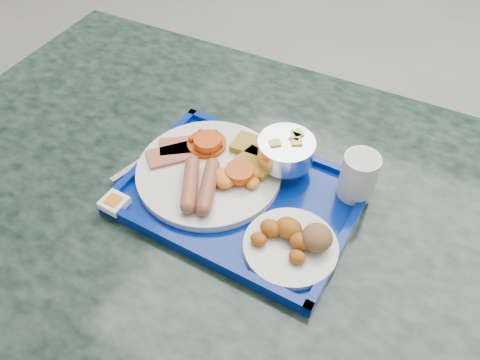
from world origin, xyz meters
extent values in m
plane|color=gray|center=(0.00, 0.00, 0.00)|extent=(6.00, 6.00, 0.00)
cylinder|color=gray|center=(-0.06, -1.20, 0.41)|extent=(0.12, 0.12, 0.75)
cube|color=black|center=(-0.06, -1.20, 0.80)|extent=(1.36, 0.94, 0.04)
cube|color=navy|center=(-0.03, -1.20, 0.83)|extent=(0.41, 0.30, 0.01)
cube|color=navy|center=(-0.03, -1.05, 0.85)|extent=(0.41, 0.02, 0.01)
cube|color=navy|center=(-0.03, -1.34, 0.85)|extent=(0.41, 0.02, 0.01)
cube|color=navy|center=(0.17, -1.20, 0.85)|extent=(0.02, 0.30, 0.01)
cube|color=navy|center=(-0.23, -1.20, 0.85)|extent=(0.02, 0.30, 0.01)
cylinder|color=silver|center=(-0.11, -1.18, 0.85)|extent=(0.27, 0.27, 0.02)
cube|color=#B35747|center=(-0.18, -1.16, 0.86)|extent=(0.10, 0.10, 0.01)
cube|color=#B35747|center=(-0.19, -1.19, 0.86)|extent=(0.10, 0.10, 0.01)
cylinder|color=#B43F07|center=(-0.14, -1.13, 0.86)|extent=(0.08, 0.08, 0.01)
sphere|color=#B43F07|center=(-0.13, -1.15, 0.87)|extent=(0.01, 0.01, 0.01)
sphere|color=#B43F07|center=(-0.16, -1.13, 0.87)|extent=(0.01, 0.01, 0.01)
sphere|color=#B43F07|center=(-0.13, -1.14, 0.87)|extent=(0.01, 0.01, 0.01)
sphere|color=#B43F07|center=(-0.14, -1.10, 0.87)|extent=(0.01, 0.01, 0.01)
sphere|color=#B43F07|center=(-0.17, -1.13, 0.87)|extent=(0.01, 0.01, 0.01)
sphere|color=#B43F07|center=(-0.14, -1.14, 0.87)|extent=(0.01, 0.01, 0.01)
sphere|color=#B43F07|center=(-0.17, -1.14, 0.87)|extent=(0.01, 0.01, 0.01)
sphere|color=#B43F07|center=(-0.17, -1.11, 0.87)|extent=(0.01, 0.01, 0.01)
sphere|color=#B43F07|center=(-0.12, -1.13, 0.87)|extent=(0.01, 0.01, 0.01)
sphere|color=#B43F07|center=(-0.12, -1.12, 0.87)|extent=(0.01, 0.01, 0.01)
sphere|color=#B43F07|center=(-0.12, -1.15, 0.87)|extent=(0.01, 0.01, 0.01)
sphere|color=#B43F07|center=(-0.17, -1.11, 0.87)|extent=(0.01, 0.01, 0.01)
sphere|color=#B43F07|center=(-0.16, -1.13, 0.87)|extent=(0.01, 0.01, 0.01)
sphere|color=#B43F07|center=(-0.16, -1.14, 0.87)|extent=(0.01, 0.01, 0.01)
sphere|color=#B43F07|center=(-0.13, -1.15, 0.87)|extent=(0.01, 0.01, 0.01)
cube|color=#B9892E|center=(-0.06, -1.10, 0.86)|extent=(0.07, 0.06, 0.01)
cube|color=#B9892E|center=(-0.03, -1.13, 0.86)|extent=(0.08, 0.07, 0.01)
cylinder|color=brown|center=(-0.11, -1.24, 0.87)|extent=(0.07, 0.10, 0.03)
cylinder|color=brown|center=(-0.08, -1.23, 0.87)|extent=(0.07, 0.11, 0.03)
ellipsoid|color=orange|center=(-0.02, -1.18, 0.86)|extent=(0.02, 0.02, 0.02)
ellipsoid|color=orange|center=(-0.06, -1.20, 0.87)|extent=(0.04, 0.04, 0.02)
ellipsoid|color=orange|center=(-0.04, -1.18, 0.87)|extent=(0.04, 0.04, 0.02)
ellipsoid|color=orange|center=(-0.06, -1.20, 0.87)|extent=(0.03, 0.03, 0.02)
ellipsoid|color=orange|center=(-0.02, -1.18, 0.86)|extent=(0.02, 0.02, 0.01)
ellipsoid|color=orange|center=(-0.07, -1.19, 0.87)|extent=(0.03, 0.03, 0.02)
ellipsoid|color=orange|center=(-0.03, -1.16, 0.86)|extent=(0.03, 0.03, 0.02)
ellipsoid|color=orange|center=(-0.06, -1.19, 0.86)|extent=(0.02, 0.02, 0.02)
ellipsoid|color=orange|center=(-0.05, -1.16, 0.86)|extent=(0.03, 0.03, 0.02)
cylinder|color=#BC3305|center=(-0.14, -1.14, 0.87)|extent=(0.05, 0.05, 0.02)
cylinder|color=#BC3305|center=(-0.05, -1.18, 0.87)|extent=(0.05, 0.05, 0.02)
cylinder|color=silver|center=(0.10, -1.26, 0.85)|extent=(0.16, 0.16, 0.01)
ellipsoid|color=#9C4F12|center=(0.12, -1.28, 0.86)|extent=(0.03, 0.02, 0.02)
ellipsoid|color=#9C4F12|center=(0.11, -1.25, 0.86)|extent=(0.04, 0.03, 0.03)
ellipsoid|color=#9C4F12|center=(0.08, -1.24, 0.87)|extent=(0.05, 0.04, 0.03)
ellipsoid|color=#9C4F12|center=(0.06, -1.25, 0.86)|extent=(0.04, 0.03, 0.03)
ellipsoid|color=#9C4F12|center=(0.05, -1.28, 0.86)|extent=(0.03, 0.02, 0.02)
ellipsoid|color=brown|center=(0.13, -1.24, 0.87)|extent=(0.05, 0.05, 0.04)
cylinder|color=silver|center=(0.01, -1.10, 0.84)|extent=(0.07, 0.07, 0.01)
cylinder|color=silver|center=(0.01, -1.10, 0.86)|extent=(0.02, 0.02, 0.02)
cylinder|color=silver|center=(0.01, -1.10, 0.89)|extent=(0.11, 0.11, 0.04)
cube|color=#F9EC5E|center=(0.02, -1.08, 0.91)|extent=(0.02, 0.02, 0.02)
cube|color=#F9EC5E|center=(-0.01, -1.11, 0.91)|extent=(0.03, 0.03, 0.02)
cube|color=#F9EC5E|center=(0.03, -1.09, 0.91)|extent=(0.03, 0.03, 0.02)
cube|color=#F9EC5E|center=(0.02, -1.07, 0.91)|extent=(0.03, 0.03, 0.02)
cylinder|color=silver|center=(0.15, -1.09, 0.88)|extent=(0.06, 0.06, 0.09)
cylinder|color=#FF5C0E|center=(0.15, -1.09, 0.92)|extent=(0.06, 0.06, 0.01)
cube|color=silver|center=(-0.22, -1.20, 0.84)|extent=(0.04, 0.12, 0.00)
ellipsoid|color=silver|center=(-0.20, -1.12, 0.84)|extent=(0.04, 0.05, 0.01)
cube|color=silver|center=(-0.24, -1.20, 0.84)|extent=(0.05, 0.18, 0.00)
cube|color=white|center=(-0.21, -1.33, 0.85)|extent=(0.04, 0.04, 0.01)
cube|color=orange|center=(-0.21, -1.33, 0.86)|extent=(0.03, 0.03, 0.00)
camera|label=1|loc=(0.24, -1.68, 1.49)|focal=35.00mm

